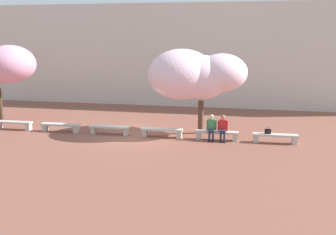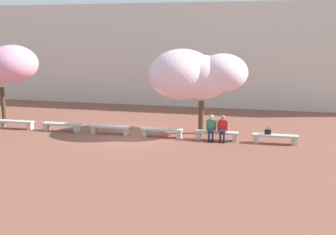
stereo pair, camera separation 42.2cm
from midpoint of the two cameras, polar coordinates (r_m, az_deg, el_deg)
ground_plane at (r=20.62m, az=-5.32°, el=-2.64°), size 100.00×100.00×0.00m
building_facade at (r=30.47m, az=0.51°, el=9.16°), size 32.51×4.00×7.37m
stone_bench_west_end at (r=23.55m, az=-21.98°, el=-0.84°), size 2.16×0.45×0.45m
stone_bench_near_west at (r=22.13m, az=-15.88°, el=-1.20°), size 2.16×0.45×0.45m
stone_bench_center at (r=20.99m, az=-9.02°, el=-1.59°), size 2.16×0.45×0.45m
stone_bench_near_east at (r=20.19m, az=-1.50°, el=-1.99°), size 2.16×0.45×0.45m
stone_bench_east_end at (r=19.75m, az=6.50°, el=-2.38°), size 2.16×0.45×0.45m
stone_bench_far_east at (r=19.72m, az=14.70°, el=-2.73°), size 2.16×0.45×0.45m
person_seated_left at (r=19.64m, az=5.71°, el=-1.29°), size 0.51×0.70×1.29m
person_seated_right at (r=19.59m, az=7.35°, el=-1.36°), size 0.51×0.70×1.29m
handbag at (r=19.64m, az=13.68°, el=-1.93°), size 0.30×0.15×0.34m
cherry_tree_main at (r=20.64m, az=3.37°, el=6.20°), size 5.18×3.85×4.45m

